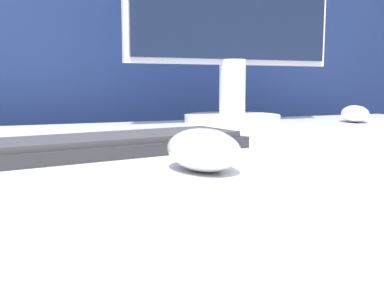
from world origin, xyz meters
The scene contains 5 objects.
partition_panel centered at (0.00, 0.60, 0.71)m, with size 5.00×0.03×1.43m.
computer_mouse_near centered at (0.04, -0.17, 0.73)m, with size 0.08×0.11×0.04m.
keyboard centered at (-0.03, -0.01, 0.72)m, with size 0.39×0.17×0.02m.
monitor centered at (0.34, 0.34, 0.97)m, with size 0.51×0.22×0.49m.
computer_mouse_far centered at (0.61, 0.25, 0.72)m, with size 0.09×0.11×0.04m.
Camera 1 is at (-0.15, -0.59, 0.79)m, focal length 42.00 mm.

